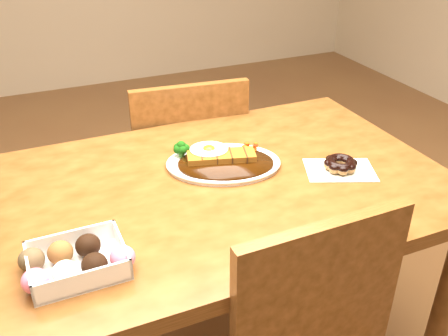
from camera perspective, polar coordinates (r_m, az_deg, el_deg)
name	(u,v)px	position (r m, az deg, el deg)	size (l,w,h in m)	color
table	(221,212)	(1.37, -0.31, -5.05)	(1.20, 0.80, 0.75)	#4F2C0F
chair_far	(185,172)	(1.91, -4.45, -0.43)	(0.46, 0.46, 0.87)	#4F2C0F
katsu_curry_plate	(221,161)	(1.39, -0.30, 0.85)	(0.37, 0.31, 0.06)	white
donut_box	(75,261)	(1.06, -16.65, -10.13)	(0.22, 0.15, 0.05)	white
pon_de_ring	(340,164)	(1.40, 13.16, 0.40)	(0.22, 0.19, 0.04)	silver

